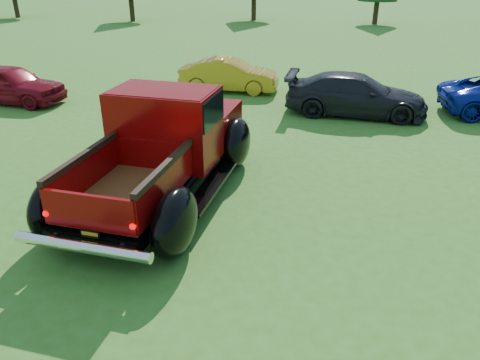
{
  "coord_description": "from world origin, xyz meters",
  "views": [
    {
      "loc": [
        1.26,
        -6.71,
        4.49
      ],
      "look_at": [
        0.28,
        0.2,
        1.13
      ],
      "focal_mm": 35.0,
      "sensor_mm": 36.0,
      "label": 1
    }
  ],
  "objects_px": {
    "show_car_red": "(10,84)",
    "show_car_yellow": "(229,75)",
    "pickup_truck": "(167,143)",
    "show_car_grey": "(356,95)"
  },
  "relations": [
    {
      "from": "show_car_red",
      "to": "show_car_yellow",
      "type": "relative_size",
      "value": 1.04
    },
    {
      "from": "pickup_truck",
      "to": "show_car_red",
      "type": "relative_size",
      "value": 1.63
    },
    {
      "from": "pickup_truck",
      "to": "show_car_grey",
      "type": "distance_m",
      "value": 7.22
    },
    {
      "from": "show_car_red",
      "to": "show_car_yellow",
      "type": "height_order",
      "value": "show_car_red"
    },
    {
      "from": "show_car_yellow",
      "to": "show_car_grey",
      "type": "distance_m",
      "value": 4.86
    },
    {
      "from": "pickup_truck",
      "to": "show_car_red",
      "type": "height_order",
      "value": "pickup_truck"
    },
    {
      "from": "show_car_red",
      "to": "show_car_grey",
      "type": "bearing_deg",
      "value": -81.0
    },
    {
      "from": "show_car_red",
      "to": "show_car_grey",
      "type": "xyz_separation_m",
      "value": [
        11.32,
        0.26,
        -0.0
      ]
    },
    {
      "from": "pickup_truck",
      "to": "show_car_yellow",
      "type": "relative_size",
      "value": 1.69
    },
    {
      "from": "pickup_truck",
      "to": "show_car_yellow",
      "type": "xyz_separation_m",
      "value": [
        -0.01,
        8.01,
        -0.43
      ]
    }
  ]
}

